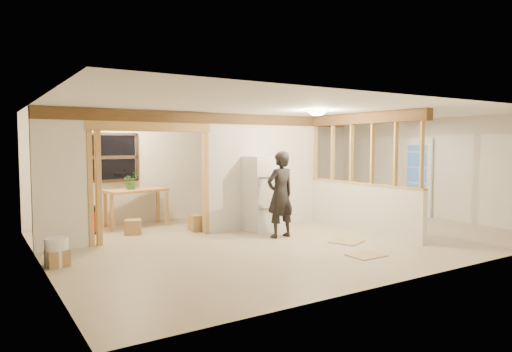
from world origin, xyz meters
TOP-DOWN VIEW (x-y plane):
  - floor at (0.00, 0.00)m, footprint 9.00×6.50m
  - ceiling at (0.00, 0.00)m, footprint 9.00×6.50m
  - wall_back at (0.00, 3.25)m, footprint 9.00×0.01m
  - wall_front at (0.00, -3.25)m, footprint 9.00×0.01m
  - wall_left at (-4.50, 0.00)m, footprint 0.01×6.50m
  - wall_right at (4.50, 0.00)m, footprint 0.01×6.50m
  - partition_left_stub at (-4.05, 1.20)m, footprint 0.90×0.12m
  - partition_center at (0.20, 1.20)m, footprint 2.80×0.12m
  - doorway_frame at (-2.40, 1.20)m, footprint 2.46×0.14m
  - header_beam_back at (-1.00, 1.20)m, footprint 7.00×0.18m
  - header_beam_right at (1.60, -0.40)m, footprint 0.18×3.30m
  - pony_wall at (1.60, -0.40)m, footprint 0.12×3.20m
  - stud_partition at (1.60, -0.40)m, footprint 0.14×3.20m
  - window_back at (-2.60, 3.17)m, footprint 1.12×0.10m
  - french_door at (4.42, 0.40)m, footprint 0.12×0.86m
  - ceiling_dome_main at (0.30, -0.50)m, footprint 0.36×0.36m
  - ceiling_dome_util at (-2.50, 2.30)m, footprint 0.32×0.32m
  - hanging_bulb at (-2.00, 1.60)m, footprint 0.07×0.07m
  - refrigerator at (-0.09, 0.82)m, footprint 0.65×0.64m
  - woman at (-0.19, 0.02)m, footprint 0.65×0.45m
  - work_table at (-2.23, 2.74)m, footprint 1.45×0.93m
  - potted_plant at (-2.33, 2.76)m, footprint 0.42×0.38m
  - shop_vac at (-3.31, 2.43)m, footprint 0.56×0.56m
  - bookshelf at (2.66, 3.04)m, footprint 0.82×0.27m
  - bucket at (-4.30, 0.07)m, footprint 0.40×0.40m
  - box_util_a at (-1.24, 1.52)m, footprint 0.43×0.37m
  - box_util_b at (-2.57, 1.91)m, footprint 0.42×0.42m
  - box_front at (-4.30, 0.03)m, footprint 0.35×0.30m
  - floor_panel_near at (0.61, -1.02)m, footprint 0.70×0.70m
  - floor_panel_far at (0.14, -1.98)m, footprint 0.57×0.46m

SIDE VIEW (x-z plane):
  - floor at x=0.00m, z-range -0.01..0.00m
  - floor_panel_far at x=0.14m, z-range 0.00..0.02m
  - floor_panel_near at x=0.61m, z-range 0.00..0.02m
  - box_front at x=-4.30m, z-range 0.00..0.25m
  - box_util_b at x=-2.57m, z-range 0.00..0.30m
  - box_util_a at x=-1.24m, z-range 0.00..0.34m
  - bucket at x=-4.30m, z-range 0.00..0.43m
  - shop_vac at x=-3.31m, z-range 0.00..0.58m
  - work_table at x=-2.23m, z-range 0.00..0.84m
  - pony_wall at x=1.60m, z-range 0.00..1.00m
  - refrigerator at x=-0.09m, z-range 0.00..1.59m
  - bookshelf at x=2.66m, z-range 0.00..1.64m
  - woman at x=-0.19m, z-range 0.00..1.71m
  - french_door at x=4.42m, z-range 0.00..2.00m
  - potted_plant at x=-2.33m, z-range 0.84..1.24m
  - doorway_frame at x=-2.40m, z-range 0.00..2.20m
  - wall_back at x=0.00m, z-range 0.00..2.50m
  - wall_front at x=0.00m, z-range 0.00..2.50m
  - wall_left at x=-4.50m, z-range 0.00..2.50m
  - wall_right at x=4.50m, z-range 0.00..2.50m
  - partition_left_stub at x=-4.05m, z-range 0.00..2.50m
  - partition_center at x=0.20m, z-range 0.00..2.50m
  - window_back at x=-2.60m, z-range 1.00..2.10m
  - stud_partition at x=1.60m, z-range 1.00..2.32m
  - hanging_bulb at x=-2.00m, z-range 2.15..2.22m
  - header_beam_back at x=-1.00m, z-range 2.27..2.49m
  - header_beam_right at x=1.60m, z-range 2.27..2.49m
  - ceiling_dome_main at x=0.30m, z-range 2.40..2.56m
  - ceiling_dome_util at x=-2.50m, z-range 2.41..2.55m
  - ceiling at x=0.00m, z-range 2.50..2.50m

